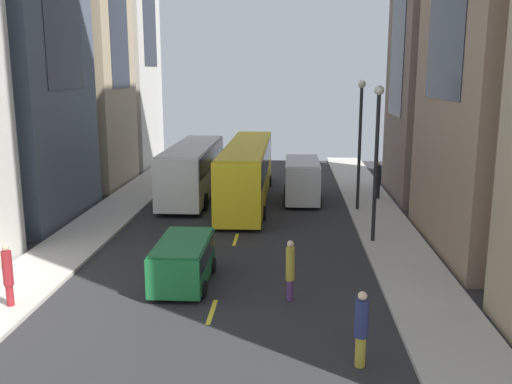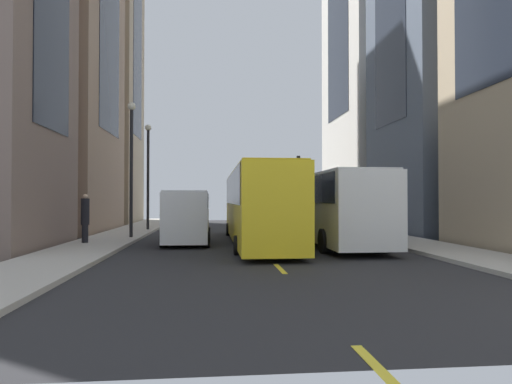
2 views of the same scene
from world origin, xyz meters
name	(u,v)px [view 2 (image 2 of 2)]	position (x,y,z in m)	size (l,w,h in m)	color
ground_plane	(248,236)	(0.00, 0.00, 0.00)	(41.87, 41.87, 0.00)	#28282B
sidewalk_west	(369,234)	(-7.46, 0.00, 0.07)	(2.95, 44.00, 0.15)	#B2ADA3
sidewalk_east	(120,236)	(7.46, 0.00, 0.07)	(2.95, 44.00, 0.15)	#B2ADA3
lane_stripe_0	(232,220)	(0.00, -21.00, 0.01)	(0.16, 2.00, 0.01)	yellow
lane_stripe_1	(236,224)	(0.00, -12.60, 0.01)	(0.16, 2.00, 0.01)	yellow
lane_stripe_2	(243,231)	(0.00, -4.20, 0.01)	(0.16, 2.00, 0.01)	yellow
lane_stripe_3	(255,243)	(0.00, 4.20, 0.01)	(0.16, 2.00, 0.01)	yellow
lane_stripe_4	(280,269)	(0.00, 12.60, 0.01)	(0.16, 2.00, 0.01)	yellow
lane_stripe_5	(382,372)	(0.00, 21.00, 0.01)	(0.16, 2.00, 0.01)	yellow
building_east_0	(97,32)	(12.82, -16.05, 17.86)	(7.45, 8.33, 35.73)	tan
building_east_1	(50,11)	(13.13, -4.75, 14.96)	(8.06, 10.49, 29.92)	#937760
city_bus_white	(331,203)	(-3.63, 5.25, 2.01)	(2.81, 11.46, 3.35)	silver
streetcar_yellow	(256,201)	(-0.07, 4.34, 2.13)	(2.70, 14.98, 3.59)	yellow
delivery_van_white	(187,213)	(3.34, 4.38, 1.51)	(2.25, 5.26, 2.58)	white
car_green_0	(255,214)	(-1.42, -10.09, 1.00)	(2.08, 4.11, 1.70)	#1E7238
pedestrian_crossing_near	(85,217)	(8.06, 4.84, 1.35)	(0.39, 0.39, 2.28)	black
pedestrian_walking_far	(312,210)	(-6.82, -12.83, 1.28)	(0.33, 0.33, 2.14)	maroon
pedestrian_waiting_curb	(206,211)	(2.61, -11.43, 1.18)	(0.31, 0.31, 2.19)	#593372
pedestrian_crossing_mid	(186,211)	(4.53, -15.92, 1.15)	(0.38, 0.38, 2.17)	gold
traffic_light_near_corner	(298,176)	(-6.38, -16.93, 4.54)	(0.32, 0.44, 6.37)	black
streetlamp_near	(131,155)	(6.48, 1.85, 4.60)	(0.44, 0.44, 7.31)	black
streetlamp_far	(148,165)	(6.48, -4.44, 4.53)	(0.44, 0.44, 7.16)	black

